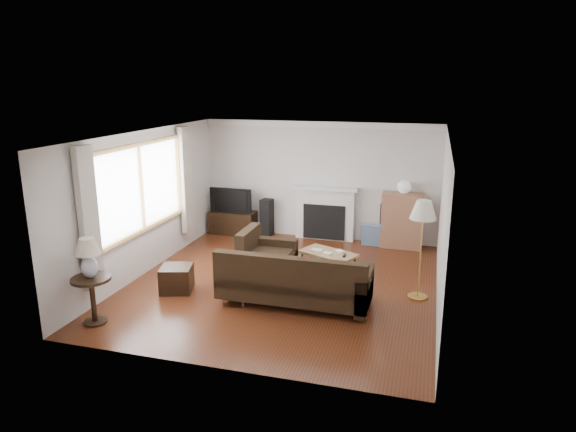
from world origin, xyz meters
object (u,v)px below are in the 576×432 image
(side_table, at_px, (93,300))
(tv_stand, at_px, (233,222))
(sectional_sofa, at_px, (295,279))
(bookshelf, at_px, (402,221))
(floor_lamp, at_px, (421,250))
(coffee_table, at_px, (328,262))

(side_table, bearing_deg, tv_stand, 86.85)
(tv_stand, relative_size, sectional_sofa, 0.41)
(bookshelf, xyz_separation_m, floor_lamp, (0.44, -2.51, 0.23))
(tv_stand, height_order, coffee_table, tv_stand)
(bookshelf, height_order, sectional_sofa, bookshelf)
(coffee_table, relative_size, side_table, 1.44)
(sectional_sofa, relative_size, side_table, 3.66)
(floor_lamp, bearing_deg, coffee_table, 156.65)
(bookshelf, distance_m, coffee_table, 2.19)
(tv_stand, distance_m, side_table, 4.63)
(coffee_table, bearing_deg, sectional_sofa, -75.00)
(coffee_table, xyz_separation_m, side_table, (-2.78, -2.83, 0.15))
(floor_lamp, height_order, side_table, floor_lamp)
(bookshelf, bearing_deg, side_table, -130.15)
(floor_lamp, distance_m, side_table, 4.88)
(sectional_sofa, height_order, floor_lamp, floor_lamp)
(sectional_sofa, bearing_deg, tv_stand, 125.53)
(bookshelf, distance_m, floor_lamp, 2.56)
(sectional_sofa, height_order, coffee_table, sectional_sofa)
(sectional_sofa, height_order, side_table, sectional_sofa)
(bookshelf, xyz_separation_m, coffee_table, (-1.15, -1.83, -0.37))
(bookshelf, relative_size, side_table, 1.66)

